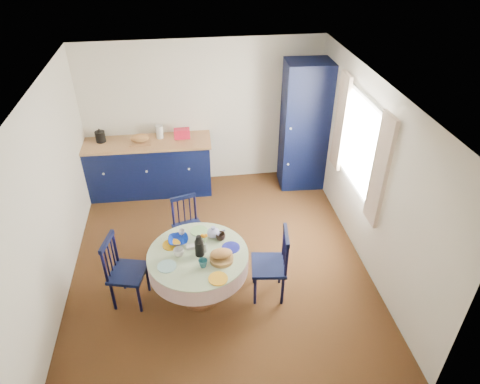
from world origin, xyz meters
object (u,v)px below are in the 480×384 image
(chair_far, at_px, (188,226))
(cobalt_bowl, at_px, (178,240))
(kitchen_counter, at_px, (148,166))
(pantry_cabinet, at_px, (305,127))
(mug_b, at_px, (203,263))
(mug_d, at_px, (182,233))
(chair_right, at_px, (272,264))
(dining_table, at_px, (199,261))
(chair_left, at_px, (124,271))
(mug_c, at_px, (221,237))
(mug_a, at_px, (179,252))

(chair_far, height_order, cobalt_bowl, chair_far)
(kitchen_counter, xyz_separation_m, pantry_cabinet, (2.66, -0.11, 0.61))
(pantry_cabinet, distance_m, mug_b, 3.32)
(mug_d, bearing_deg, chair_right, -21.63)
(mug_b, bearing_deg, chair_right, 10.80)
(mug_b, bearing_deg, dining_table, 100.54)
(chair_right, bearing_deg, dining_table, -86.04)
(chair_left, height_order, chair_far, chair_left)
(pantry_cabinet, distance_m, mug_c, 2.82)
(chair_left, distance_m, mug_c, 1.24)
(dining_table, bearing_deg, kitchen_counter, 105.37)
(pantry_cabinet, relative_size, chair_far, 2.47)
(chair_far, bearing_deg, mug_d, -113.77)
(kitchen_counter, relative_size, mug_b, 20.37)
(mug_c, bearing_deg, chair_left, -173.48)
(pantry_cabinet, distance_m, chair_left, 3.78)
(pantry_cabinet, distance_m, chair_far, 2.68)
(chair_left, xyz_separation_m, chair_right, (1.80, -0.15, 0.01))
(mug_a, xyz_separation_m, mug_c, (0.52, 0.22, -0.00))
(chair_right, bearing_deg, mug_a, -85.21)
(chair_left, relative_size, mug_d, 10.85)
(chair_far, bearing_deg, mug_b, -97.95)
(mug_c, height_order, cobalt_bowl, mug_c)
(dining_table, height_order, chair_right, dining_table)
(chair_left, height_order, chair_right, chair_right)
(mug_c, xyz_separation_m, cobalt_bowl, (-0.52, 0.02, -0.02))
(chair_far, xyz_separation_m, chair_right, (1.00, -0.96, 0.05))
(mug_b, height_order, mug_d, mug_b)
(chair_far, relative_size, mug_b, 8.38)
(mug_a, bearing_deg, chair_far, 82.27)
(kitchen_counter, bearing_deg, cobalt_bowl, -76.80)
(kitchen_counter, bearing_deg, dining_table, -73.01)
(dining_table, xyz_separation_m, chair_far, (-0.11, 0.89, -0.16))
(mug_d, bearing_deg, dining_table, -63.25)
(mug_c, bearing_deg, chair_far, 120.57)
(chair_left, distance_m, mug_b, 1.04)
(pantry_cabinet, distance_m, mug_a, 3.32)
(pantry_cabinet, relative_size, mug_a, 17.66)
(mug_c, relative_size, cobalt_bowl, 0.49)
(pantry_cabinet, distance_m, mug_d, 3.02)
(chair_left, relative_size, mug_c, 8.02)
(mug_a, relative_size, mug_c, 1.03)
(cobalt_bowl, bearing_deg, kitchen_counter, 101.58)
(kitchen_counter, relative_size, mug_c, 17.92)
(mug_a, distance_m, cobalt_bowl, 0.24)
(mug_a, bearing_deg, kitchen_counter, 100.54)
(mug_a, relative_size, mug_b, 1.17)
(chair_far, bearing_deg, dining_table, -98.68)
(dining_table, height_order, chair_left, dining_table)
(dining_table, height_order, mug_a, dining_table)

